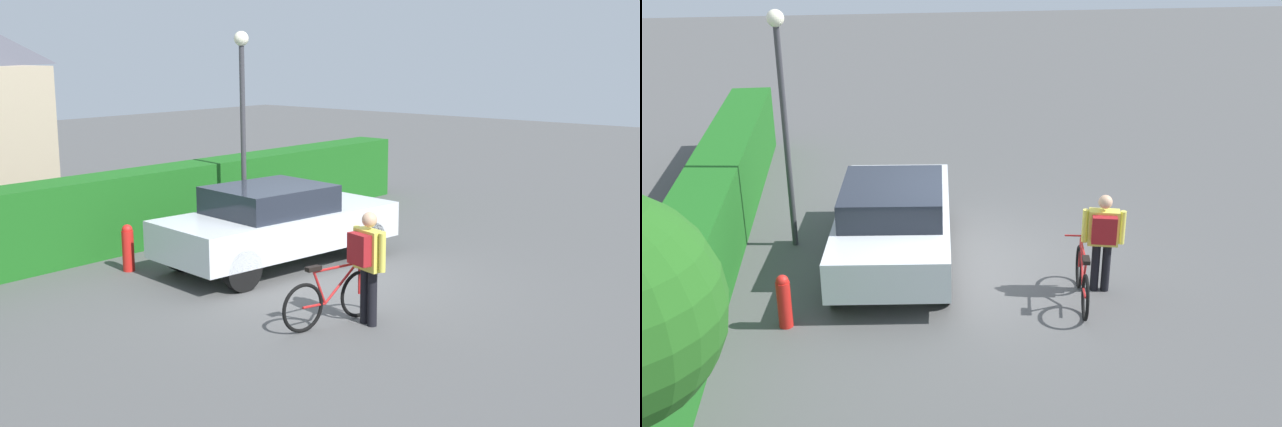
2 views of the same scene
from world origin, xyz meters
The scene contains 7 objects.
ground_plane centered at (0.00, 0.00, 0.00)m, with size 60.00×60.00×0.00m, color #4E4E4E.
hedge_row centered at (0.00, 4.22, 0.72)m, with size 14.73×0.90×1.44m, color #1A5C1A.
parked_car_near centered at (0.44, 1.22, 0.75)m, with size 4.44×2.25×1.42m.
bicycle centered at (-1.34, -1.48, 0.38)m, with size 1.66×0.52×0.88m.
person_rider centered at (-1.05, -1.86, 0.95)m, with size 0.43×0.63×1.58m.
street_lamp centered at (1.34, 2.92, 2.63)m, with size 0.28×0.28×4.04m.
fire_hydrant centered at (-1.48, 2.87, 0.41)m, with size 0.20×0.20×0.81m.
Camera 1 is at (-9.46, -8.12, 3.71)m, focal length 45.05 mm.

